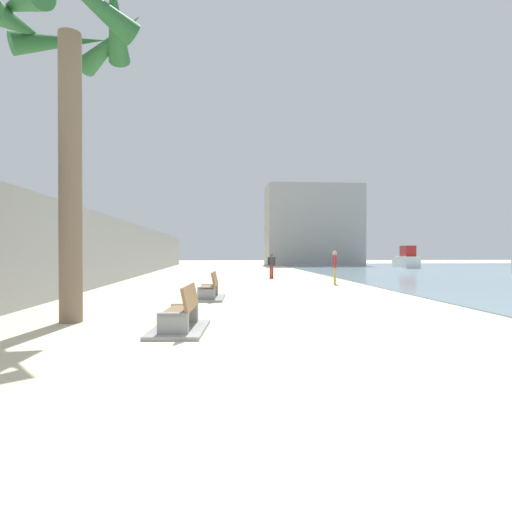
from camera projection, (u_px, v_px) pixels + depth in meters
ground_plane at (244, 280)px, 25.54m from camera, size 120.00×120.00×0.00m
seawall at (117, 250)px, 24.92m from camera, size 0.80×64.00×3.55m
palm_tree at (70, 70)px, 10.09m from camera, size 3.74×3.77×8.24m
bench_near at (181, 320)px, 8.96m from camera, size 1.25×2.18×0.98m
bench_far at (209, 293)px, 15.01m from camera, size 1.21×2.16×0.98m
person_walking at (272, 264)px, 26.95m from camera, size 0.52×0.24×1.61m
person_standing at (335, 265)px, 22.06m from camera, size 0.27×0.51×1.74m
boat_outer at (406, 259)px, 45.19m from camera, size 2.66×6.59×2.31m
harbor_building at (313, 226)px, 54.23m from camera, size 12.00×6.00×10.16m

